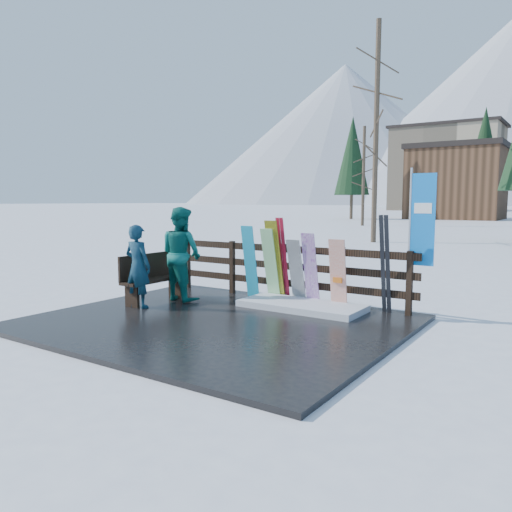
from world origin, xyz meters
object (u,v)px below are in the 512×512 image
Objects in this scene: snowboard_1 at (271,264)px; snowboard_2 at (275,261)px; person_front at (138,266)px; snowboard_5 at (338,274)px; bench at (152,276)px; rental_flag at (420,225)px; snowboard_4 at (296,272)px; snowboard_0 at (250,262)px; snowboard_3 at (310,269)px; person_back at (181,254)px.

snowboard_2 is (0.11, 0.00, 0.08)m from snowboard_1.
snowboard_5 is at bearing -151.26° from person_front.
bench is 3.71m from snowboard_5.
person_front is at bearing -153.78° from rental_flag.
snowboard_4 is 2.50m from rental_flag.
person_front is at bearing -148.05° from snowboard_5.
snowboard_2 is at bearing 0.00° from snowboard_1.
bench is at bearing -157.20° from snowboard_5.
snowboard_2 is at bearing 0.00° from snowboard_0.
rental_flag reaches higher than snowboard_3.
snowboard_3 is at bearing -145.95° from person_front.
snowboard_0 is at bearing -128.04° from person_back.
rental_flag is at bearing 10.91° from snowboard_5.
person_back is (-1.65, -0.98, 0.13)m from snowboard_2.
person_front is at bearing -130.62° from snowboard_1.
person_front is (-1.71, -2.00, 0.05)m from snowboard_1.
snowboard_0 is 0.97× the size of person_front.
snowboard_4 is at bearing 0.00° from snowboard_0.
snowboard_0 is (1.42, 1.44, 0.24)m from bench.
snowboard_4 is 0.51× the size of rental_flag.
snowboard_0 is 3.51m from rental_flag.
person_back is at bearing -136.56° from snowboard_0.
rental_flag is (1.40, 0.27, 0.94)m from snowboard_5.
snowboard_3 is 0.32m from snowboard_4.
snowboard_2 reaches higher than snowboard_4.
snowboard_4 is 2.38m from person_back.
rental_flag is 1.64× the size of person_front.
snowboard_2 is 1.39m from snowboard_5.
snowboard_4 is at bearing 180.00° from snowboard_5.
person_back is (-4.43, -1.25, -0.65)m from rental_flag.
snowboard_0 reaches higher than snowboard_3.
person_back reaches higher than bench.
snowboard_0 is at bearing -175.45° from rental_flag.
snowboard_1 is at bearing -139.01° from person_back.
snowboard_3 is at bearing 180.00° from snowboard_5.
snowboard_2 reaches higher than snowboard_0.
snowboard_2 is 1.27× the size of snowboard_4.
bench is at bearing -144.75° from snowboard_2.
person_front reaches higher than snowboard_4.
bench is 0.66m from person_front.
snowboard_5 is (1.38, 0.00, -0.16)m from snowboard_2.
snowboard_0 is 0.80× the size of person_back.
rental_flag is at bearing 5.33° from snowboard_1.
bench is 0.90× the size of snowboard_2.
person_front reaches higher than bench.
snowboard_3 is 2.65m from person_back.
snowboard_4 is at bearing 0.00° from snowboard_2.
snowboard_4 reaches higher than bench.
snowboard_2 is (0.61, 0.00, 0.06)m from snowboard_0.
snowboard_3 is (0.91, 0.00, -0.03)m from snowboard_1.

